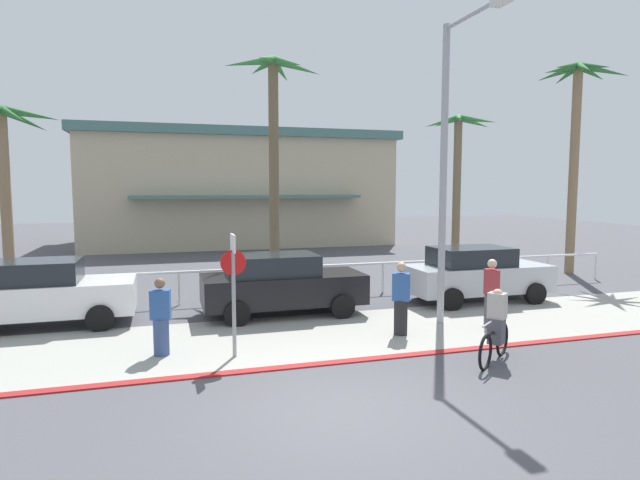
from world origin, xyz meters
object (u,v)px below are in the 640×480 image
at_px(car_black_2, 281,284).
at_px(car_silver_3, 476,273).
at_px(palm_tree_1, 5,150).
at_px(cyclist_black_0, 496,327).
at_px(pedestrian_2, 401,301).
at_px(pedestrian_0, 161,320).
at_px(car_white_1, 40,293).
at_px(pedestrian_1, 491,296).
at_px(stop_sign_bike_lane, 233,277).
at_px(palm_tree_4, 576,114).
at_px(palm_tree_2, 274,121).
at_px(palm_tree_3, 458,153).
at_px(streetlight_curb, 449,156).

distance_m(car_black_2, car_silver_3, 6.12).
relative_size(palm_tree_1, cyclist_black_0, 4.17).
height_order(cyclist_black_0, pedestrian_2, pedestrian_2).
height_order(car_silver_3, pedestrian_0, car_silver_3).
distance_m(car_white_1, pedestrian_1, 11.31).
relative_size(car_black_2, pedestrian_1, 2.54).
xyz_separation_m(stop_sign_bike_lane, palm_tree_4, (14.53, 6.85, 4.73)).
distance_m(car_silver_3, cyclist_black_0, 5.77).
xyz_separation_m(car_silver_3, cyclist_black_0, (-2.81, -5.04, -0.18)).
relative_size(car_white_1, cyclist_black_0, 2.93).
height_order(palm_tree_2, car_white_1, palm_tree_2).
relative_size(car_black_2, pedestrian_0, 2.67).
relative_size(stop_sign_bike_lane, palm_tree_3, 0.38).
bearing_deg(car_white_1, palm_tree_4, 9.05).
bearing_deg(streetlight_curb, car_silver_3, 43.81).
distance_m(stop_sign_bike_lane, pedestrian_2, 4.12).
bearing_deg(palm_tree_1, car_white_1, -70.68).
xyz_separation_m(palm_tree_2, palm_tree_3, (9.00, 2.37, -0.83)).
xyz_separation_m(car_silver_3, pedestrian_0, (-9.30, -2.78, -0.11)).
bearing_deg(palm_tree_1, pedestrian_1, -35.19).
distance_m(pedestrian_0, pedestrian_1, 7.91).
bearing_deg(palm_tree_3, car_white_1, -156.73).
bearing_deg(car_black_2, palm_tree_4, 15.35).
xyz_separation_m(palm_tree_2, pedestrian_2, (1.39, -7.81, -5.07)).
distance_m(palm_tree_4, car_black_2, 14.38).
relative_size(cyclist_black_0, pedestrian_0, 0.91).
xyz_separation_m(stop_sign_bike_lane, palm_tree_2, (2.61, 8.33, 4.21)).
bearing_deg(pedestrian_0, pedestrian_2, -0.17).
distance_m(palm_tree_1, car_silver_3, 15.98).
bearing_deg(pedestrian_1, palm_tree_1, 144.81).
xyz_separation_m(palm_tree_3, pedestrian_1, (-5.15, -10.19, -4.24)).
bearing_deg(car_white_1, cyclist_black_0, -30.66).
distance_m(cyclist_black_0, pedestrian_2, 2.48).
relative_size(palm_tree_2, cyclist_black_0, 5.46).
distance_m(stop_sign_bike_lane, car_white_1, 5.86).
distance_m(palm_tree_1, cyclist_black_0, 16.52).
distance_m(palm_tree_2, car_white_1, 9.68).
bearing_deg(pedestrian_0, palm_tree_2, 62.49).
height_order(car_white_1, pedestrian_0, car_white_1).
relative_size(car_silver_3, pedestrian_1, 2.54).
bearing_deg(pedestrian_1, palm_tree_2, 116.22).
relative_size(palm_tree_2, car_white_1, 1.86).
bearing_deg(palm_tree_1, streetlight_curb, -35.69).
distance_m(palm_tree_1, pedestrian_0, 11.00).
bearing_deg(palm_tree_3, stop_sign_bike_lane, -137.33).
bearing_deg(palm_tree_4, pedestrian_2, -149.01).
bearing_deg(stop_sign_bike_lane, palm_tree_2, 72.59).
bearing_deg(pedestrian_0, streetlight_curb, 4.18).
relative_size(car_silver_3, cyclist_black_0, 2.93).
xyz_separation_m(streetlight_curb, palm_tree_1, (-11.83, 8.50, 0.47)).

